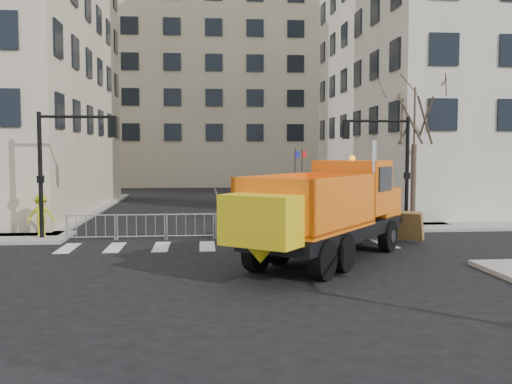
{
  "coord_description": "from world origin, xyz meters",
  "views": [
    {
      "loc": [
        -1.28,
        -16.97,
        3.72
      ],
      "look_at": [
        0.56,
        2.5,
        2.36
      ],
      "focal_mm": 40.0,
      "sensor_mm": 36.0,
      "label": 1
    }
  ],
  "objects": [
    {
      "name": "plow_truck",
      "position": [
        2.86,
        1.87,
        1.84
      ],
      "size": [
        8.69,
        10.18,
        4.13
      ],
      "rotation": [
        0.0,
        0.0,
        0.92
      ],
      "color": "black",
      "rests_on": "ground"
    },
    {
      "name": "cop_b",
      "position": [
        5.19,
        6.39,
        1.0
      ],
      "size": [
        1.03,
        0.84,
        1.99
      ],
      "primitive_type": "imported",
      "rotation": [
        0.0,
        0.0,
        3.05
      ],
      "color": "black",
      "rests_on": "ground"
    },
    {
      "name": "crowd_barriers",
      "position": [
        -0.75,
        7.6,
        0.55
      ],
      "size": [
        12.6,
        0.6,
        1.1
      ],
      "primitive_type": null,
      "color": "#9EA0A5",
      "rests_on": "ground"
    },
    {
      "name": "building_far",
      "position": [
        0.0,
        52.0,
        12.0
      ],
      "size": [
        30.0,
        18.0,
        24.0
      ],
      "primitive_type": "cube",
      "color": "tan",
      "rests_on": "ground"
    },
    {
      "name": "street_tree",
      "position": [
        9.2,
        10.5,
        3.75
      ],
      "size": [
        3.0,
        3.0,
        7.5
      ],
      "primitive_type": null,
      "color": "#382B21",
      "rests_on": "ground"
    },
    {
      "name": "newspaper_box",
      "position": [
        7.83,
        9.26,
        0.7
      ],
      "size": [
        0.57,
        0.55,
        1.1
      ],
      "primitive_type": "cube",
      "rotation": [
        0.0,
        0.0,
        0.42
      ],
      "color": "#B90E0E",
      "rests_on": "sidewalk_back"
    },
    {
      "name": "traffic_light_right",
      "position": [
        8.5,
        9.5,
        2.7
      ],
      "size": [
        0.18,
        0.18,
        5.4
      ],
      "primitive_type": "cylinder",
      "color": "black",
      "rests_on": "ground"
    },
    {
      "name": "ground",
      "position": [
        0.0,
        0.0,
        0.0
      ],
      "size": [
        120.0,
        120.0,
        0.0
      ],
      "primitive_type": "plane",
      "color": "black",
      "rests_on": "ground"
    },
    {
      "name": "cop_a",
      "position": [
        7.0,
        7.0,
        0.89
      ],
      "size": [
        0.67,
        0.46,
        1.78
      ],
      "primitive_type": "imported",
      "rotation": [
        0.0,
        0.0,
        3.2
      ],
      "color": "black",
      "rests_on": "ground"
    },
    {
      "name": "traffic_light_left",
      "position": [
        -8.0,
        7.5,
        2.7
      ],
      "size": [
        0.18,
        0.18,
        5.4
      ],
      "primitive_type": "cylinder",
      "color": "black",
      "rests_on": "ground"
    },
    {
      "name": "cop_c",
      "position": [
        6.36,
        6.17,
        0.98
      ],
      "size": [
        1.24,
        0.97,
        1.96
      ],
      "primitive_type": "imported",
      "rotation": [
        0.0,
        0.0,
        3.65
      ],
      "color": "black",
      "rests_on": "ground"
    },
    {
      "name": "worker",
      "position": [
        -8.15,
        8.01,
        1.03
      ],
      "size": [
        1.29,
        0.96,
        1.77
      ],
      "primitive_type": "imported",
      "rotation": [
        0.0,
        0.0,
        0.3
      ],
      "color": "gold",
      "rests_on": "sidewalk_back"
    },
    {
      "name": "sidewalk_back",
      "position": [
        0.0,
        8.5,
        0.07
      ],
      "size": [
        64.0,
        5.0,
        0.15
      ],
      "primitive_type": "cube",
      "color": "gray",
      "rests_on": "ground"
    }
  ]
}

